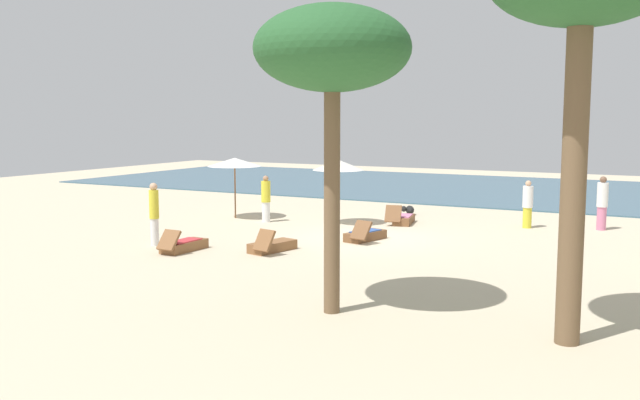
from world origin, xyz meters
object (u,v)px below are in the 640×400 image
lounger_1 (403,219)px  palm_0 (332,53)px  lounger_2 (365,235)px  person_1 (528,204)px  umbrella_1 (338,165)px  person_5 (602,203)px  lounger_0 (183,245)px  person_4 (266,199)px  umbrella_3 (235,162)px  person_2 (154,213)px  lounger_3 (272,246)px  dog (409,210)px

lounger_1 → palm_0: bearing=-75.6°
lounger_2 → person_1: (3.99, 4.98, 0.66)m
umbrella_1 → person_5: 9.21m
lounger_0 → lounger_1: lounger_1 is taller
lounger_2 → person_4: person_4 is taller
umbrella_3 → person_2: 6.11m
person_2 → lounger_3: bearing=12.8°
lounger_0 → lounger_2: bearing=45.8°
umbrella_3 → lounger_0: umbrella_3 is taller
lounger_3 → person_5: size_ratio=0.93×
lounger_2 → person_2: person_2 is taller
lounger_2 → lounger_3: size_ratio=1.01×
lounger_1 → lounger_3: bearing=-102.0°
lounger_2 → palm_0: size_ratio=0.29×
lounger_0 → person_1: bearing=48.7°
person_4 → person_5: size_ratio=0.93×
umbrella_1 → lounger_1: bearing=30.7°
lounger_0 → lounger_2: size_ratio=0.97×
lounger_2 → person_5: 8.58m
person_1 → person_2: person_2 is taller
lounger_2 → umbrella_3: bearing=161.6°
umbrella_1 → lounger_3: size_ratio=1.35×
person_4 → lounger_1: bearing=22.8°
person_2 → person_4: (0.43, 5.62, -0.13)m
lounger_3 → palm_0: 8.19m
person_5 → umbrella_3: bearing=-164.3°
person_4 → palm_0: palm_0 is taller
umbrella_3 → person_2: bearing=-79.1°
lounger_1 → person_1: 4.40m
lounger_3 → person_4: size_ratio=1.01×
person_1 → dog: (-4.84, 1.17, -0.64)m
person_2 → person_1: bearing=43.2°
umbrella_1 → palm_0: 11.88m
lounger_1 → lounger_3: 6.89m
person_5 → person_4: bearing=-161.0°
lounger_0 → lounger_3: size_ratio=0.98×
dog → person_2: bearing=-114.2°
umbrella_1 → umbrella_3: (-4.19, -0.47, 0.00)m
lounger_1 → dog: size_ratio=2.13×
lounger_3 → person_1: 9.72m
palm_0 → umbrella_3: bearing=132.9°
person_2 → lounger_1: bearing=56.1°
umbrella_1 → palm_0: size_ratio=0.39×
palm_0 → lounger_3: bearing=132.4°
person_1 → person_4: (-8.85, -3.11, 0.03)m
umbrella_3 → person_4: (1.57, -0.28, -1.29)m
lounger_2 → person_5: (6.34, 5.73, 0.76)m
lounger_2 → person_4: size_ratio=1.02×
umbrella_3 → lounger_3: 7.25m
person_4 → dog: (4.01, 4.28, -0.67)m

